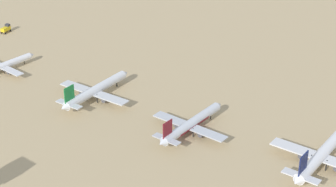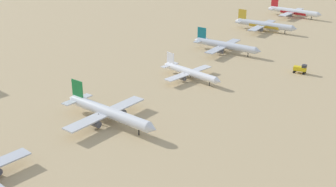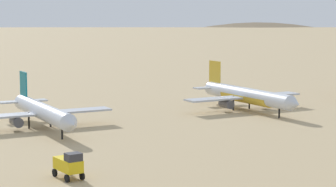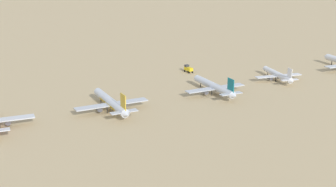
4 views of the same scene
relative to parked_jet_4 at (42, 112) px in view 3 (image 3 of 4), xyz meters
name	(u,v)px [view 3 (image 3 of 4)]	position (x,y,z in m)	size (l,w,h in m)	color
parked_jet_4	(42,112)	(0.00, 0.00, 0.00)	(36.12, 29.50, 10.43)	silver
parked_jet_5	(246,95)	(-8.45, 49.30, 0.11)	(37.63, 30.75, 10.87)	silver
service_truck	(69,164)	(40.74, -2.70, -1.43)	(5.62, 3.86, 3.90)	yellow
desert_hill_2	(247,9)	(-914.90, 501.43, 24.90)	(353.86, 353.86, 56.83)	#8C775B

